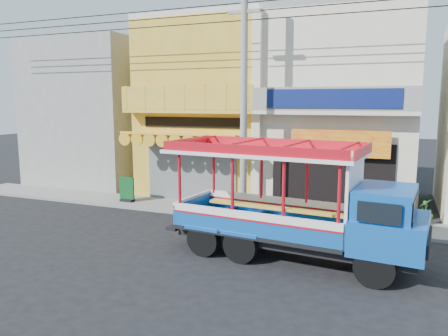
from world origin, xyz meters
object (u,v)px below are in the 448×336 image
object	(u,v)px
utility_pole	(248,85)
potted_plant_c	(426,212)
potted_plant_b	(384,213)
songthaew_truck	(310,206)
green_sign	(127,191)

from	to	relation	value
utility_pole	potted_plant_c	distance (m)	7.77
potted_plant_b	utility_pole	bearing A→B (deg)	74.17
songthaew_truck	potted_plant_b	distance (m)	4.33
songthaew_truck	green_sign	size ratio (longest dim) A/B	6.75
songthaew_truck	potted_plant_c	size ratio (longest dim) A/B	7.83
utility_pole	green_sign	bearing A→B (deg)	175.17
utility_pole	potted_plant_b	world-z (taller)	utility_pole
green_sign	potted_plant_c	distance (m)	11.94
potted_plant_c	songthaew_truck	bearing A→B (deg)	-22.07
potted_plant_c	potted_plant_b	bearing A→B (deg)	-40.74
utility_pole	green_sign	distance (m)	7.24
songthaew_truck	potted_plant_c	xyz separation A→B (m)	(3.19, 4.86, -1.02)
potted_plant_b	potted_plant_c	size ratio (longest dim) A/B	1.18
utility_pole	potted_plant_c	xyz separation A→B (m)	(6.22, 1.40, -4.45)
songthaew_truck	potted_plant_c	world-z (taller)	songthaew_truck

